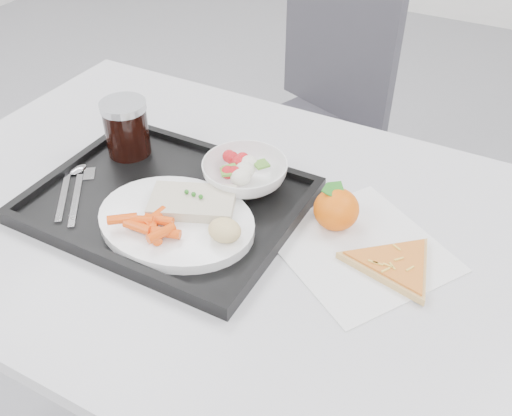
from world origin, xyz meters
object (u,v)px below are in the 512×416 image
salad_bowl (245,174)px  pizza_slice (395,265)px  chair (320,107)px  table (227,244)px  dinner_plate (176,221)px  cola_glass (126,127)px  tray (168,202)px  tangerine (336,209)px

salad_bowl → pizza_slice: bearing=-12.3°
pizza_slice → chair: bearing=119.7°
salad_bowl → chair: bearing=101.4°
table → pizza_slice: 0.31m
dinner_plate → table: bearing=56.3°
chair → cola_glass: bearing=-98.3°
tray → tangerine: size_ratio=4.93×
dinner_plate → cola_glass: cola_glass is taller
dinner_plate → pizza_slice: dinner_plate is taller
cola_glass → salad_bowl: bearing=3.1°
dinner_plate → cola_glass: bearing=145.8°
chair → cola_glass: 0.79m
pizza_slice → tangerine: bearing=156.1°
tangerine → cola_glass: bearing=-179.8°
tray → dinner_plate: dinner_plate is taller
table → tray: (-0.10, -0.03, 0.08)m
dinner_plate → tray: bearing=137.3°
table → tangerine: tangerine is taller
cola_glass → tangerine: size_ratio=1.18×
pizza_slice → table: bearing=-177.7°
table → tangerine: size_ratio=13.14×
tangerine → chair: bearing=114.0°
table → chair: 0.82m
tangerine → table: bearing=-159.3°
chair → salad_bowl: 0.77m
chair → pizza_slice: (0.45, -0.78, 0.22)m
chair → cola_glass: chair is taller
chair → salad_bowl: bearing=-78.6°
chair → tangerine: size_ratio=10.18×
chair → table: bearing=-79.3°
tray → chair: bearing=93.2°
chair → tray: chair is taller
salad_bowl → tangerine: 0.18m
tray → pizza_slice: size_ratio=2.02×
cola_glass → pizza_slice: size_ratio=0.48×
tray → salad_bowl: 0.15m
salad_bowl → tangerine: (0.18, -0.01, -0.00)m
dinner_plate → cola_glass: size_ratio=2.50×
chair → pizza_slice: 0.93m
tray → table: bearing=13.8°
tray → salad_bowl: salad_bowl is taller
pizza_slice → cola_glass: bearing=174.5°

